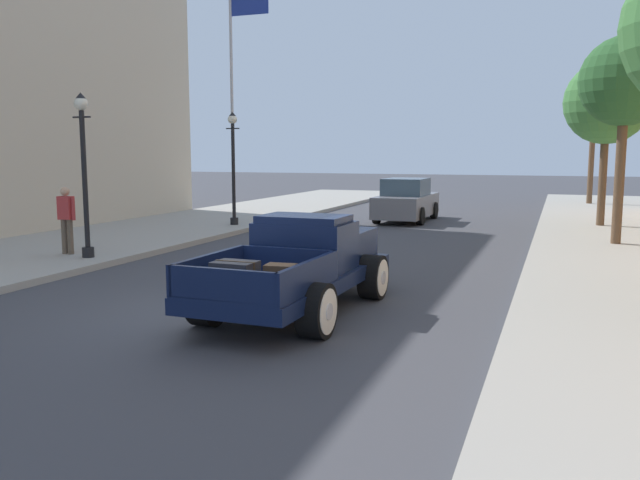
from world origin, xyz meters
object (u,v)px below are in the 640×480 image
car_background_grey (406,201)px  street_tree_second (625,82)px  pedestrian_sidewalk_left (66,216)px  flagpole (237,74)px  hotrod_truck_navy (303,264)px  street_tree_farthest (594,109)px  street_tree_third (607,103)px  street_lamp_far (233,160)px  street_lamp_near (84,163)px

car_background_grey → street_tree_second: 9.51m
pedestrian_sidewalk_left → flagpole: flagpole is taller
car_background_grey → hotrod_truck_navy: bearing=-84.0°
street_tree_second → street_tree_farthest: street_tree_farthest is taller
car_background_grey → street_tree_third: size_ratio=0.78×
street_lamp_far → street_tree_third: (11.90, 4.15, 1.89)m
street_lamp_near → car_background_grey: bearing=67.9°
car_background_grey → pedestrian_sidewalk_left: bearing=-115.7°
hotrod_truck_navy → street_tree_farthest: bearing=77.6°
hotrod_truck_navy → street_tree_third: bearing=69.1°
street_lamp_near → street_tree_second: street_tree_second is taller
street_lamp_near → street_tree_third: bearing=44.7°
car_background_grey → street_tree_third: street_tree_third is taller
pedestrian_sidewalk_left → street_tree_farthest: 25.53m
flagpole → street_tree_second: size_ratio=1.65×
street_lamp_near → flagpole: bearing=99.5°
hotrod_truck_navy → flagpole: bearing=121.2°
car_background_grey → street_tree_farthest: street_tree_farthest is taller
car_background_grey → street_lamp_far: bearing=-137.4°
street_tree_farthest → hotrod_truck_navy: bearing=-102.4°
street_lamp_near → street_tree_second: size_ratio=0.69×
pedestrian_sidewalk_left → street_tree_farthest: size_ratio=0.29×
pedestrian_sidewalk_left → street_lamp_far: street_lamp_far is taller
street_lamp_near → street_tree_second: bearing=30.2°
street_tree_second → street_lamp_far: bearing=177.2°
pedestrian_sidewalk_left → flagpole: size_ratio=0.18×
hotrod_truck_navy → street_tree_farthest: 25.38m
hotrod_truck_navy → car_background_grey: 14.63m
street_lamp_far → street_tree_second: bearing=-2.8°
pedestrian_sidewalk_left → street_tree_farthest: bearing=59.9°
car_background_grey → street_tree_farthest: (6.91, 9.94, 3.94)m
street_lamp_far → car_background_grey: bearing=42.6°
street_lamp_far → street_tree_farthest: 18.96m
hotrod_truck_navy → street_lamp_near: size_ratio=1.29×
street_tree_second → street_tree_farthest: size_ratio=0.96×
hotrod_truck_navy → street_tree_third: 15.47m
pedestrian_sidewalk_left → street_tree_second: street_tree_second is taller
street_tree_second → street_tree_third: size_ratio=1.00×
street_lamp_far → flagpole: bearing=115.3°
pedestrian_sidewalk_left → street_tree_second: (12.78, 6.72, 3.39)m
flagpole → street_tree_third: flagpole is taller
hotrod_truck_navy → street_tree_farthest: (5.39, 24.48, 3.95)m
street_lamp_near → street_tree_second: 14.01m
street_lamp_near → flagpole: (-1.92, 11.45, 3.39)m
street_tree_third → street_tree_second: bearing=-88.1°
pedestrian_sidewalk_left → street_tree_farthest: (12.66, 21.87, 3.62)m
street_lamp_near → flagpole: size_ratio=0.42×
street_tree_third → street_tree_farthest: (0.03, 10.41, 0.43)m
car_background_grey → street_lamp_near: (-4.94, -12.17, 1.62)m
street_lamp_near → pedestrian_sidewalk_left: bearing=163.4°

